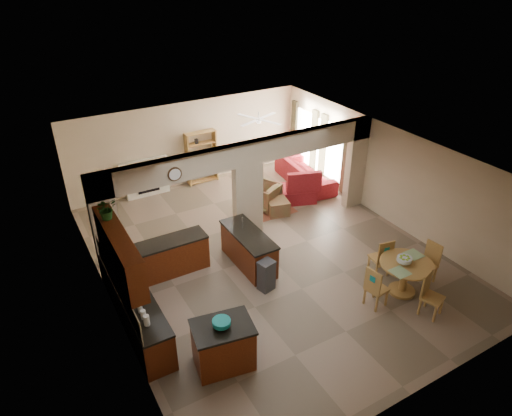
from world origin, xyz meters
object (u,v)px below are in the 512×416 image
kitchen_island (223,345)px  sofa (305,173)px  dining_table (405,273)px  armchair (264,196)px

kitchen_island → sofa: kitchen_island is taller
dining_table → armchair: 5.13m
kitchen_island → armchair: bearing=62.0°
sofa → armchair: bearing=116.1°
dining_table → sofa: size_ratio=0.46×
kitchen_island → dining_table: size_ratio=1.03×
dining_table → armchair: size_ratio=1.38×
sofa → armchair: armchair is taller
kitchen_island → sofa: 8.16m
kitchen_island → sofa: size_ratio=0.47×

